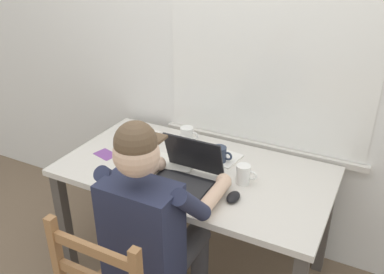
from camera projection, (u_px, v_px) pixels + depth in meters
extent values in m
plane|color=brown|center=(194.00, 267.00, 2.59)|extent=(8.00, 8.00, 0.00)
cube|color=silver|center=(232.00, 46.00, 2.39)|extent=(6.00, 0.04, 2.60)
cube|color=white|center=(268.00, 61.00, 2.30)|extent=(1.22, 0.01, 1.02)
cube|color=beige|center=(260.00, 145.00, 2.53)|extent=(1.28, 0.06, 0.04)
cube|color=beige|center=(195.00, 171.00, 2.27)|extent=(1.48, 0.80, 0.03)
cube|color=#4C4742|center=(65.00, 223.00, 2.44)|extent=(0.06, 0.06, 0.69)
cube|color=#4C4742|center=(132.00, 169.00, 2.99)|extent=(0.06, 0.06, 0.69)
cube|color=#4C4742|center=(325.00, 224.00, 2.43)|extent=(0.06, 0.06, 0.69)
cube|color=#232842|center=(142.00, 233.00, 1.80)|extent=(0.34, 0.20, 0.50)
sphere|color=#DBB293|center=(136.00, 154.00, 1.62)|extent=(0.19, 0.19, 0.19)
sphere|color=brown|center=(136.00, 142.00, 1.60)|extent=(0.17, 0.17, 0.17)
cube|color=brown|center=(148.00, 138.00, 1.67)|extent=(0.13, 0.10, 0.01)
cylinder|color=#38383D|center=(151.00, 243.00, 2.10)|extent=(0.13, 0.40, 0.13)
cylinder|color=#38383D|center=(182.00, 255.00, 2.03)|extent=(0.13, 0.40, 0.13)
cylinder|color=#38383D|center=(172.00, 253.00, 2.37)|extent=(0.10, 0.10, 0.46)
cylinder|color=#38383D|center=(200.00, 264.00, 2.29)|extent=(0.10, 0.10, 0.46)
cylinder|color=#232842|center=(114.00, 182.00, 1.88)|extent=(0.10, 0.25, 0.25)
cylinder|color=#DBB293|center=(143.00, 176.00, 2.11)|extent=(0.07, 0.28, 0.07)
sphere|color=#DBB293|center=(159.00, 164.00, 2.21)|extent=(0.08, 0.08, 0.08)
cylinder|color=#232842|center=(192.00, 205.00, 1.72)|extent=(0.10, 0.25, 0.25)
cylinder|color=#DBB293|center=(214.00, 196.00, 1.94)|extent=(0.07, 0.28, 0.07)
sphere|color=#DBB293|center=(223.00, 181.00, 2.06)|extent=(0.08, 0.08, 0.08)
cube|color=olive|center=(59.00, 266.00, 1.63)|extent=(0.04, 0.04, 0.48)
cube|color=olive|center=(92.00, 250.00, 1.48)|extent=(0.36, 0.02, 0.04)
cube|color=black|center=(180.00, 186.00, 2.09)|extent=(0.33, 0.23, 0.02)
cube|color=#2B2B2D|center=(180.00, 185.00, 2.09)|extent=(0.29, 0.17, 0.00)
cube|color=black|center=(194.00, 154.00, 2.16)|extent=(0.33, 0.08, 0.21)
cube|color=silver|center=(194.00, 154.00, 2.16)|extent=(0.29, 0.06, 0.18)
ellipsoid|color=black|center=(233.00, 197.00, 1.99)|extent=(0.06, 0.10, 0.03)
cylinder|color=white|center=(243.00, 174.00, 2.11)|extent=(0.07, 0.07, 0.10)
torus|color=white|center=(252.00, 176.00, 2.09)|extent=(0.05, 0.01, 0.05)
cylinder|color=#2D384C|center=(219.00, 155.00, 2.31)|extent=(0.08, 0.08, 0.10)
torus|color=#2D384C|center=(228.00, 156.00, 2.28)|extent=(0.05, 0.01, 0.05)
cylinder|color=white|center=(187.00, 135.00, 2.53)|extent=(0.08, 0.08, 0.10)
torus|color=white|center=(194.00, 136.00, 2.51)|extent=(0.05, 0.01, 0.05)
cube|color=#BC332D|center=(143.00, 136.00, 2.61)|extent=(0.16, 0.12, 0.02)
cube|color=white|center=(144.00, 134.00, 2.58)|extent=(0.18, 0.14, 0.02)
cube|color=white|center=(221.00, 157.00, 2.37)|extent=(0.23, 0.21, 0.01)
cube|color=silver|center=(173.00, 163.00, 2.31)|extent=(0.28, 0.22, 0.02)
cube|color=#7A4293|center=(106.00, 154.00, 2.41)|extent=(0.15, 0.12, 0.00)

